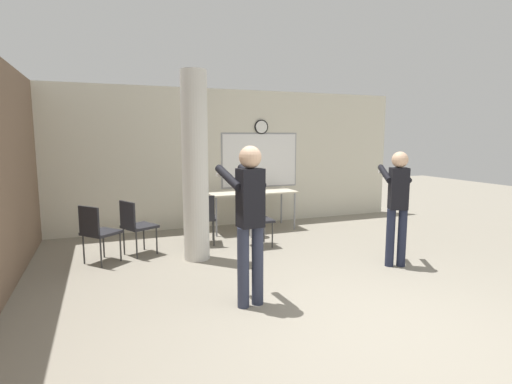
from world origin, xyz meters
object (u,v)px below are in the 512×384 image
chair_table_front (257,216)px  chair_near_pillar (136,223)px  folding_table (251,194)px  chair_table_left (203,215)px  bottle_on_table (261,184)px  chair_by_left_wall (97,230)px  person_playing_front (249,213)px  person_playing_side (397,199)px

chair_table_front → chair_near_pillar: bearing=176.7°
folding_table → chair_table_left: size_ratio=2.00×
bottle_on_table → chair_near_pillar: (-2.58, -1.18, -0.37)m
folding_table → chair_by_left_wall: chair_by_left_wall is taller
person_playing_front → bottle_on_table: bearing=66.2°
bottle_on_table → person_playing_side: 3.16m
chair_near_pillar → chair_table_left: 1.15m
chair_by_left_wall → person_playing_front: 2.70m
person_playing_side → person_playing_front: bearing=-168.0°
chair_by_left_wall → person_playing_side: 4.33m
folding_table → chair_near_pillar: chair_near_pillar is taller
chair_table_front → chair_table_left: (-0.85, 0.36, 0.00)m
chair_near_pillar → chair_table_left: same height
folding_table → person_playing_side: person_playing_side is taller
folding_table → chair_near_pillar: (-2.30, -1.03, -0.21)m
chair_table_front → folding_table: bearing=74.2°
chair_table_front → chair_table_left: 0.93m
bottle_on_table → chair_near_pillar: size_ratio=0.34×
bottle_on_table → person_playing_front: size_ratio=0.17×
chair_near_pillar → chair_by_left_wall: 0.60m
chair_near_pillar → person_playing_front: (1.01, -2.37, 0.52)m
chair_table_front → person_playing_side: bearing=-50.1°
folding_table → chair_table_front: bearing=-105.8°
folding_table → chair_near_pillar: 2.53m
chair_table_front → bottle_on_table: bearing=65.1°
chair_near_pillar → person_playing_side: (3.43, -1.86, 0.46)m
chair_table_left → chair_by_left_wall: same height
bottle_on_table → chair_table_left: 1.77m
bottle_on_table → chair_table_left: (-1.45, -0.94, -0.37)m
bottle_on_table → chair_by_left_wall: bottle_on_table is taller
bottle_on_table → person_playing_side: (0.86, -3.04, 0.08)m
chair_near_pillar → bottle_on_table: bearing=24.6°
person_playing_side → folding_table: bearing=111.4°
person_playing_side → chair_table_front: bearing=129.9°
bottle_on_table → person_playing_front: person_playing_front is taller
folding_table → chair_near_pillar: bearing=-155.9°
chair_table_front → chair_by_left_wall: 2.53m
chair_table_left → chair_by_left_wall: 1.75m
chair_table_front → chair_table_left: bearing=157.1°
chair_by_left_wall → chair_table_left: bearing=16.0°
chair_near_pillar → person_playing_side: person_playing_side is taller
chair_table_front → chair_table_left: same height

